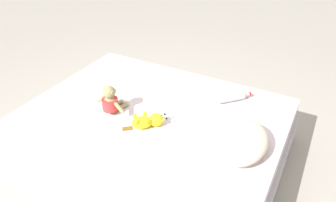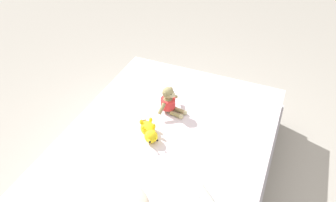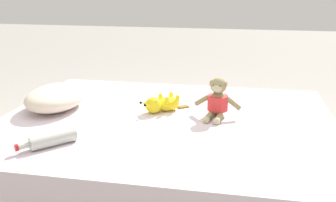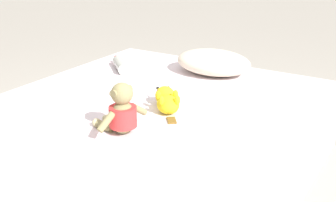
% 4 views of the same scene
% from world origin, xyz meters
% --- Properties ---
extents(ground_plane, '(16.00, 16.00, 0.00)m').
position_xyz_m(ground_plane, '(0.00, 0.00, 0.00)').
color(ground_plane, '#9E998E').
extents(bed, '(1.59, 1.99, 0.42)m').
position_xyz_m(bed, '(0.00, 0.00, 0.21)').
color(bed, '#B2B2B7').
rests_on(bed, ground_plane).
extents(pillow, '(0.49, 0.36, 0.15)m').
position_xyz_m(pillow, '(0.06, 0.72, 0.50)').
color(pillow, beige).
rests_on(pillow, bed).
extents(plush_monkey, '(0.24, 0.29, 0.24)m').
position_xyz_m(plush_monkey, '(0.10, -0.29, 0.52)').
color(plush_monkey, '#8E8456').
rests_on(plush_monkey, bed).
extents(plush_yellow_creature, '(0.26, 0.29, 0.10)m').
position_xyz_m(plush_yellow_creature, '(0.13, 0.05, 0.47)').
color(plush_yellow_creature, yellow).
rests_on(plush_yellow_creature, bed).
extents(glass_bottle, '(0.25, 0.24, 0.07)m').
position_xyz_m(glass_bottle, '(-0.48, 0.47, 0.46)').
color(glass_bottle, '#B7BCB2').
rests_on(glass_bottle, bed).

